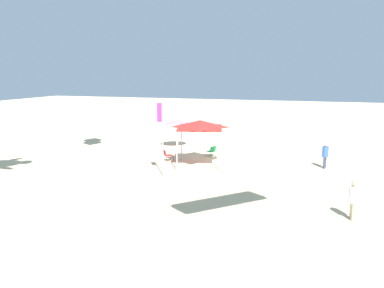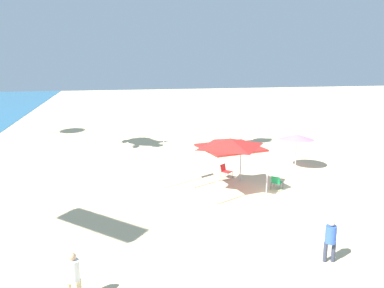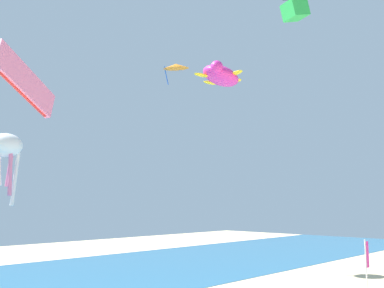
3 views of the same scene
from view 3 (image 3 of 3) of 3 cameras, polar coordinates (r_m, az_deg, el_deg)
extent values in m
cube|color=#28668E|center=(36.62, -20.05, -16.77)|extent=(120.00, 21.78, 0.02)
cube|color=#E02D9E|center=(20.58, 22.11, -13.35)|extent=(0.30, 0.02, 1.10)
cube|color=green|center=(26.94, 13.43, 16.81)|extent=(1.66, 1.54, 1.25)
cube|color=pink|center=(22.70, -21.14, 7.69)|extent=(4.36, 2.66, 2.89)
cube|color=red|center=(22.55, -21.22, 6.18)|extent=(3.29, 1.88, 1.62)
cone|color=orange|center=(42.61, -2.13, 10.22)|extent=(3.33, 3.31, 0.86)
cylinder|color=blue|center=(42.74, -3.42, 9.01)|extent=(1.01, 0.51, 1.62)
ellipsoid|color=#E02D9E|center=(32.44, 3.81, 8.95)|extent=(4.50, 4.32, 1.98)
sphere|color=#E02D9E|center=(30.65, 3.29, 10.15)|extent=(0.87, 0.87, 0.87)
ellipsoid|color=yellow|center=(31.34, 5.86, 9.31)|extent=(0.93, 1.45, 0.19)
ellipsoid|color=yellow|center=(31.68, 1.29, 9.07)|extent=(1.41, 0.73, 0.19)
ellipsoid|color=yellow|center=(33.38, 5.75, 8.23)|extent=(0.93, 1.45, 0.19)
ellipsoid|color=yellow|center=(33.63, 2.46, 8.07)|extent=(1.41, 0.73, 0.19)
ellipsoid|color=white|center=(33.88, -23.37, -0.13)|extent=(2.33, 2.33, 1.70)
cylinder|color=pink|center=(33.06, -22.86, -3.57)|extent=(0.33, 0.58, 3.17)
cylinder|color=white|center=(33.71, -22.31, -4.26)|extent=(0.63, 0.41, 3.86)
cylinder|color=pink|center=(34.38, -22.95, -3.14)|extent=(0.46, 0.43, 2.50)
camera|label=1|loc=(29.95, -26.52, -6.82)|focal=36.06mm
camera|label=2|loc=(10.31, -61.77, 5.72)|focal=37.84mm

